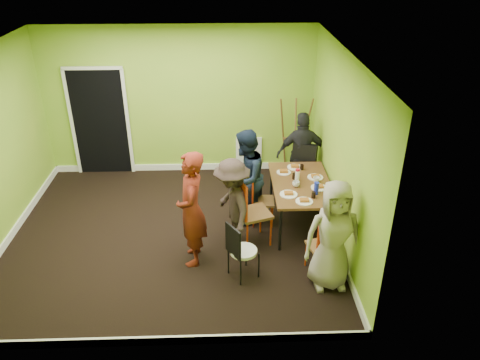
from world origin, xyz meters
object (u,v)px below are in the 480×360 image
Objects in this scene: dining_table at (301,186)px; chair_left_far at (259,197)px; person_standing at (192,209)px; person_left_near at (232,206)px; person_back_end at (302,154)px; chair_left_near at (249,208)px; chair_back_end at (304,161)px; chair_front_end at (325,244)px; blue_bottle at (316,188)px; person_front_end at (333,236)px; thermos at (297,176)px; person_left_far at (245,178)px; chair_bentwood at (240,249)px; easel at (294,137)px; orange_bottle at (297,175)px.

chair_left_far is (-0.66, 0.07, -0.22)m from dining_table.
person_left_near is (0.56, 0.29, -0.13)m from person_standing.
person_back_end reaches higher than chair_left_far.
chair_back_end is (1.01, 1.36, 0.10)m from chair_left_near.
blue_bottle reaches higher than chair_front_end.
chair_front_end is 4.55× the size of blue_bottle.
person_front_end is (1.27, -0.87, 0.05)m from person_left_near.
person_back_end is 2.49m from person_front_end.
chair_left_near is 5.56× the size of thermos.
chair_left_near reaches higher than thermos.
person_back_end is (1.01, 1.52, 0.16)m from chair_left_near.
person_standing reaches higher than person_back_end.
chair_front_end is 0.55× the size of person_left_far.
person_back_end is (0.00, 1.37, -0.08)m from blue_bottle.
chair_bentwood is (-1.17, -2.15, -0.24)m from chair_back_end.
chair_left_far is 0.55× the size of easel.
chair_bentwood is 0.74m from person_left_near.
chair_back_end is at bearing 74.45° from chair_front_end.
person_standing is at bearing -154.63° from chair_bentwood.
person_left_near is (-1.26, -1.45, 0.01)m from chair_back_end.
person_standing is at bearing -150.08° from thermos.
chair_back_end is 0.65× the size of easel.
blue_bottle reaches higher than chair_bentwood.
orange_bottle is (0.62, 0.14, 0.31)m from chair_left_far.
person_left_far reaches higher than easel.
dining_table is 0.88m from person_left_far.
chair_front_end is 4.48× the size of thermos.
chair_bentwood is 0.50× the size of person_standing.
person_front_end is at bearing -92.79° from chair_front_end.
chair_bentwood is at bearing 13.90° from person_left_far.
orange_bottle is at bearing 114.89° from chair_bentwood.
chair_bentwood is at bearing 83.95° from chair_back_end.
chair_bentwood is 0.85m from person_standing.
orange_bottle is (-0.18, 1.46, 0.30)m from chair_front_end.
person_left_near is at bearing 71.66° from chair_back_end.
person_front_end is (0.25, -1.50, -0.08)m from thermos.
orange_bottle is (-0.17, -1.59, 0.02)m from easel.
chair_left_near is 0.70× the size of easel.
person_standing is (-1.82, -1.74, 0.14)m from chair_back_end.
blue_bottle is (1.17, 0.94, 0.38)m from chair_bentwood.
dining_table is 0.95× the size of person_left_far.
chair_back_end is (0.17, 0.87, 0.01)m from dining_table.
blue_bottle is (-0.01, -1.21, 0.14)m from chair_back_end.
chair_bentwood is (-0.34, -1.35, -0.01)m from chair_left_far.
blue_bottle is 0.11× the size of person_standing.
person_left_far reaches higher than chair_left_near.
chair_left_far is 1.30m from person_back_end.
orange_bottle is 1.69m from person_front_end.
thermos is (-0.21, 1.29, 0.36)m from chair_front_end.
chair_bentwood is 0.54× the size of person_left_far.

